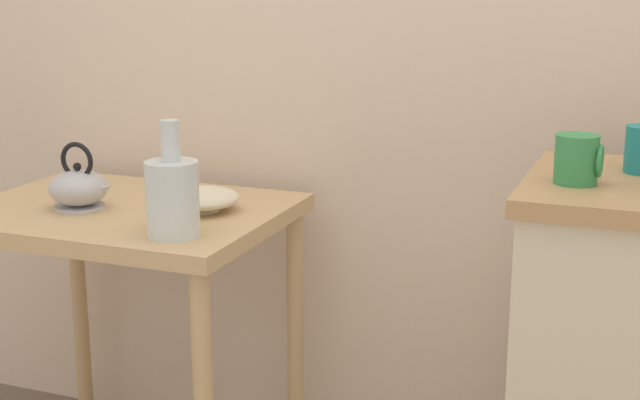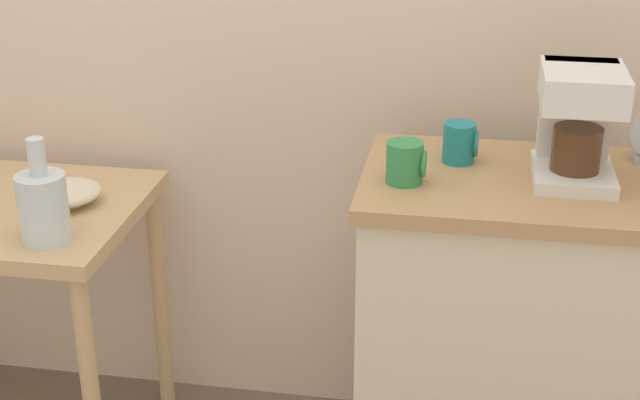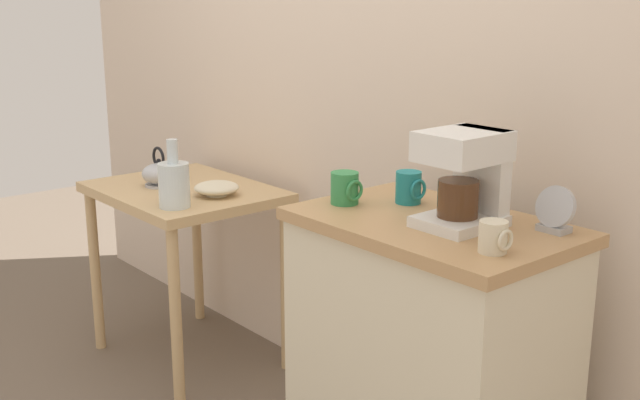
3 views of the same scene
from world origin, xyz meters
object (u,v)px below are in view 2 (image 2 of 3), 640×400
(coffee_maker, at_px, (578,118))
(mug_dark_teal, at_px, (460,143))
(glass_carafe_vase, at_px, (43,205))
(mug_tall_green, at_px, (406,162))
(bowl_stoneware, at_px, (67,193))

(coffee_maker, distance_m, mug_dark_teal, 0.28)
(glass_carafe_vase, bearing_deg, mug_tall_green, 7.05)
(mug_dark_teal, bearing_deg, mug_tall_green, -127.79)
(glass_carafe_vase, bearing_deg, mug_dark_teal, 14.95)
(glass_carafe_vase, height_order, coffee_maker, coffee_maker)
(bowl_stoneware, bearing_deg, mug_tall_green, -7.07)
(coffee_maker, bearing_deg, mug_dark_teal, 168.38)
(coffee_maker, distance_m, mug_tall_green, 0.40)
(coffee_maker, bearing_deg, mug_tall_green, -165.43)
(bowl_stoneware, relative_size, coffee_maker, 0.68)
(mug_tall_green, height_order, mug_dark_teal, same)
(bowl_stoneware, bearing_deg, coffee_maker, -0.51)
(glass_carafe_vase, relative_size, mug_dark_teal, 2.67)
(glass_carafe_vase, xyz_separation_m, mug_tall_green, (0.84, 0.10, 0.12))
(mug_tall_green, bearing_deg, bowl_stoneware, 172.93)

